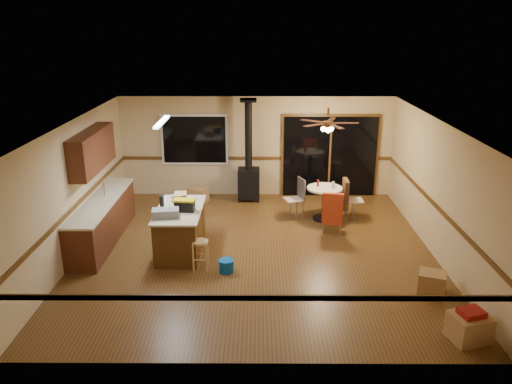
{
  "coord_description": "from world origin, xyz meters",
  "views": [
    {
      "loc": [
        0.05,
        -9.11,
        4.36
      ],
      "look_at": [
        0.0,
        0.3,
        1.15
      ],
      "focal_mm": 35.0,
      "sensor_mm": 36.0,
      "label": 1
    }
  ],
  "objects_px": {
    "chair_near": "(333,209)",
    "chair_right": "(347,194)",
    "kitchen_island": "(180,230)",
    "toolbox_grey": "(166,213)",
    "box_corner_b": "(432,282)",
    "bar_stool": "(200,254)",
    "box_under_window": "(198,195)",
    "blue_bucket": "(226,266)",
    "wood_stove": "(249,173)",
    "dining_table": "(324,198)",
    "toolbox_black": "(185,206)",
    "box_corner_a": "(469,327)",
    "chair_left": "(298,193)"
  },
  "relations": [
    {
      "from": "wood_stove",
      "to": "chair_right",
      "type": "distance_m",
      "value": 2.62
    },
    {
      "from": "bar_stool",
      "to": "box_corner_b",
      "type": "xyz_separation_m",
      "value": [
        4.03,
        -0.85,
        -0.1
      ]
    },
    {
      "from": "kitchen_island",
      "to": "chair_near",
      "type": "relative_size",
      "value": 2.4
    },
    {
      "from": "toolbox_grey",
      "to": "dining_table",
      "type": "bearing_deg",
      "value": 33.34
    },
    {
      "from": "kitchen_island",
      "to": "dining_table",
      "type": "relative_size",
      "value": 2.06
    },
    {
      "from": "chair_right",
      "to": "kitchen_island",
      "type": "bearing_deg",
      "value": -153.76
    },
    {
      "from": "wood_stove",
      "to": "bar_stool",
      "type": "height_order",
      "value": "wood_stove"
    },
    {
      "from": "box_under_window",
      "to": "bar_stool",
      "type": "bearing_deg",
      "value": -82.52
    },
    {
      "from": "wood_stove",
      "to": "chair_near",
      "type": "xyz_separation_m",
      "value": [
        1.83,
        -2.22,
        -0.13
      ]
    },
    {
      "from": "bar_stool",
      "to": "chair_near",
      "type": "relative_size",
      "value": 0.79
    },
    {
      "from": "toolbox_black",
      "to": "box_corner_b",
      "type": "bearing_deg",
      "value": -18.62
    },
    {
      "from": "chair_left",
      "to": "toolbox_black",
      "type": "bearing_deg",
      "value": -140.05
    },
    {
      "from": "bar_stool",
      "to": "box_under_window",
      "type": "xyz_separation_m",
      "value": [
        -0.48,
        3.65,
        -0.09
      ]
    },
    {
      "from": "chair_right",
      "to": "toolbox_black",
      "type": "bearing_deg",
      "value": -151.49
    },
    {
      "from": "chair_left",
      "to": "chair_near",
      "type": "bearing_deg",
      "value": -56.7
    },
    {
      "from": "kitchen_island",
      "to": "toolbox_grey",
      "type": "relative_size",
      "value": 3.37
    },
    {
      "from": "box_under_window",
      "to": "box_corner_b",
      "type": "distance_m",
      "value": 6.37
    },
    {
      "from": "chair_near",
      "to": "chair_right",
      "type": "relative_size",
      "value": 1.0
    },
    {
      "from": "kitchen_island",
      "to": "box_under_window",
      "type": "xyz_separation_m",
      "value": [
        -0.01,
        2.91,
        -0.26
      ]
    },
    {
      "from": "bar_stool",
      "to": "chair_near",
      "type": "bearing_deg",
      "value": 30.53
    },
    {
      "from": "bar_stool",
      "to": "chair_near",
      "type": "xyz_separation_m",
      "value": [
        2.66,
        1.57,
        0.32
      ]
    },
    {
      "from": "wood_stove",
      "to": "kitchen_island",
      "type": "bearing_deg",
      "value": -113.09
    },
    {
      "from": "box_corner_a",
      "to": "wood_stove",
      "type": "bearing_deg",
      "value": 118.74
    },
    {
      "from": "kitchen_island",
      "to": "chair_near",
      "type": "height_order",
      "value": "chair_near"
    },
    {
      "from": "toolbox_grey",
      "to": "box_corner_b",
      "type": "bearing_deg",
      "value": -13.84
    },
    {
      "from": "chair_near",
      "to": "box_under_window",
      "type": "relative_size",
      "value": 1.49
    },
    {
      "from": "box_corner_a",
      "to": "toolbox_grey",
      "type": "bearing_deg",
      "value": 152.24
    },
    {
      "from": "toolbox_black",
      "to": "kitchen_island",
      "type": "bearing_deg",
      "value": 138.86
    },
    {
      "from": "box_corner_a",
      "to": "kitchen_island",
      "type": "bearing_deg",
      "value": 147.32
    },
    {
      "from": "box_under_window",
      "to": "chair_left",
      "type": "bearing_deg",
      "value": -23.32
    },
    {
      "from": "wood_stove",
      "to": "chair_near",
      "type": "height_order",
      "value": "wood_stove"
    },
    {
      "from": "dining_table",
      "to": "toolbox_black",
      "type": "bearing_deg",
      "value": -148.17
    },
    {
      "from": "wood_stove",
      "to": "box_corner_b",
      "type": "xyz_separation_m",
      "value": [
        3.2,
        -4.63,
        -0.55
      ]
    },
    {
      "from": "box_corner_a",
      "to": "box_corner_b",
      "type": "height_order",
      "value": "box_corner_a"
    },
    {
      "from": "blue_bucket",
      "to": "box_under_window",
      "type": "bearing_deg",
      "value": 104.3
    },
    {
      "from": "chair_left",
      "to": "box_corner_b",
      "type": "bearing_deg",
      "value": -59.37
    },
    {
      "from": "dining_table",
      "to": "chair_right",
      "type": "height_order",
      "value": "chair_right"
    },
    {
      "from": "box_under_window",
      "to": "blue_bucket",
      "type": "bearing_deg",
      "value": -75.7
    },
    {
      "from": "kitchen_island",
      "to": "toolbox_grey",
      "type": "height_order",
      "value": "toolbox_grey"
    },
    {
      "from": "bar_stool",
      "to": "box_corner_b",
      "type": "bearing_deg",
      "value": -11.91
    },
    {
      "from": "kitchen_island",
      "to": "blue_bucket",
      "type": "xyz_separation_m",
      "value": [
        0.96,
        -0.88,
        -0.33
      ]
    },
    {
      "from": "toolbox_black",
      "to": "box_under_window",
      "type": "distance_m",
      "value": 3.14
    },
    {
      "from": "toolbox_grey",
      "to": "box_corner_a",
      "type": "height_order",
      "value": "toolbox_grey"
    },
    {
      "from": "toolbox_grey",
      "to": "blue_bucket",
      "type": "relative_size",
      "value": 1.76
    },
    {
      "from": "wood_stove",
      "to": "toolbox_black",
      "type": "distance_m",
      "value": 3.38
    },
    {
      "from": "kitchen_island",
      "to": "toolbox_grey",
      "type": "distance_m",
      "value": 0.7
    },
    {
      "from": "wood_stove",
      "to": "toolbox_black",
      "type": "relative_size",
      "value": 6.77
    },
    {
      "from": "dining_table",
      "to": "chair_right",
      "type": "xyz_separation_m",
      "value": [
        0.52,
        0.05,
        0.07
      ]
    },
    {
      "from": "toolbox_grey",
      "to": "box_under_window",
      "type": "xyz_separation_m",
      "value": [
        0.18,
        3.34,
        -0.79
      ]
    },
    {
      "from": "chair_left",
      "to": "box_corner_a",
      "type": "distance_m",
      "value": 5.25
    }
  ]
}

